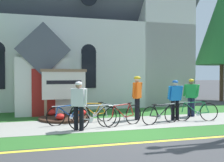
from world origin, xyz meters
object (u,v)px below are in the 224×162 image
object	(u,v)px
bicycle_black	(123,115)
roadside_conifer	(222,25)
bicycle_red	(196,111)
cyclist_in_yellow_jersey	(175,97)
cyclist_in_red_jersey	(79,102)
bicycle_orange	(161,114)
cyclist_in_white_jersey	(191,95)
bicycle_white	(93,117)
church_sign	(64,86)
bicycle_green	(69,115)
bicycle_silver	(93,112)
cyclist_in_green_jersey	(137,94)

from	to	relation	value
bicycle_black	roadside_conifer	world-z (taller)	roadside_conifer
bicycle_red	cyclist_in_yellow_jersey	bearing A→B (deg)	154.40
bicycle_red	cyclist_in_yellow_jersey	distance (m)	0.98
cyclist_in_red_jersey	cyclist_in_yellow_jersey	xyz separation A→B (m)	(4.02, 0.91, 0.00)
bicycle_orange	bicycle_red	bearing A→B (deg)	6.33
bicycle_black	cyclist_in_white_jersey	world-z (taller)	cyclist_in_white_jersey
roadside_conifer	cyclist_in_yellow_jersey	bearing A→B (deg)	-139.28
bicycle_orange	bicycle_white	size ratio (longest dim) A/B	0.96
church_sign	bicycle_orange	bearing A→B (deg)	-36.24
bicycle_green	cyclist_in_white_jersey	xyz separation A→B (m)	(5.37, 0.43, 0.60)
cyclist_in_red_jersey	cyclist_in_white_jersey	size ratio (longest dim) A/B	0.97
cyclist_in_red_jersey	cyclist_in_white_jersey	xyz separation A→B (m)	(5.16, 1.56, 0.03)
church_sign	bicycle_orange	size ratio (longest dim) A/B	1.23
cyclist_in_white_jersey	roadside_conifer	distance (m)	9.04
bicycle_green	cyclist_in_red_jersey	bearing A→B (deg)	-79.46
bicycle_orange	cyclist_in_yellow_jersey	world-z (taller)	cyclist_in_yellow_jersey
bicycle_green	roadside_conifer	world-z (taller)	roadside_conifer
bicycle_green	bicycle_silver	bearing A→B (deg)	14.72
bicycle_red	cyclist_in_red_jersey	bearing A→B (deg)	-173.18
bicycle_orange	bicycle_black	world-z (taller)	bicycle_black
bicycle_red	bicycle_green	xyz separation A→B (m)	(-4.95, 0.56, -0.01)
church_sign	bicycle_white	distance (m)	2.90
church_sign	bicycle_silver	bearing A→B (deg)	-57.14
bicycle_green	cyclist_in_green_jersey	bearing A→B (deg)	5.43
bicycle_orange	cyclist_in_white_jersey	world-z (taller)	cyclist_in_white_jersey
bicycle_silver	bicycle_white	bearing A→B (deg)	-99.45
bicycle_silver	cyclist_in_white_jersey	distance (m)	4.49
bicycle_red	roadside_conifer	size ratio (longest dim) A/B	0.22
bicycle_red	cyclist_in_yellow_jersey	size ratio (longest dim) A/B	1.09
bicycle_white	cyclist_in_white_jersey	bearing A→B (deg)	15.66
cyclist_in_white_jersey	cyclist_in_green_jersey	bearing A→B (deg)	-176.45
bicycle_white	cyclist_in_yellow_jersey	bearing A→B (deg)	10.59
bicycle_red	cyclist_in_white_jersey	bearing A→B (deg)	66.87
church_sign	bicycle_red	size ratio (longest dim) A/B	1.18
bicycle_orange	bicycle_red	size ratio (longest dim) A/B	0.96
bicycle_black	cyclist_in_white_jersey	xyz separation A→B (m)	(3.51, 1.17, 0.59)
cyclist_in_red_jersey	cyclist_in_green_jersey	size ratio (longest dim) A/B	0.91
bicycle_silver	cyclist_in_red_jersey	world-z (taller)	cyclist_in_red_jersey
cyclist_in_yellow_jersey	cyclist_in_red_jersey	bearing A→B (deg)	-167.23
cyclist_in_white_jersey	bicycle_silver	bearing A→B (deg)	-177.66
bicycle_orange	cyclist_in_green_jersey	xyz separation A→B (m)	(-0.57, 1.01, 0.70)
roadside_conifer	cyclist_in_white_jersey	bearing A→B (deg)	-137.43
bicycle_orange	bicycle_green	distance (m)	3.43
bicycle_white	roadside_conifer	xyz separation A→B (m)	(10.47, 6.66, 4.93)
bicycle_red	bicycle_white	size ratio (longest dim) A/B	1.00
church_sign	bicycle_orange	distance (m)	4.32
cyclist_in_yellow_jersey	bicycle_white	bearing A→B (deg)	-169.41
bicycle_orange	cyclist_in_yellow_jersey	distance (m)	1.18
bicycle_orange	roadside_conifer	bearing A→B (deg)	39.72
church_sign	cyclist_in_red_jersey	distance (m)	2.91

